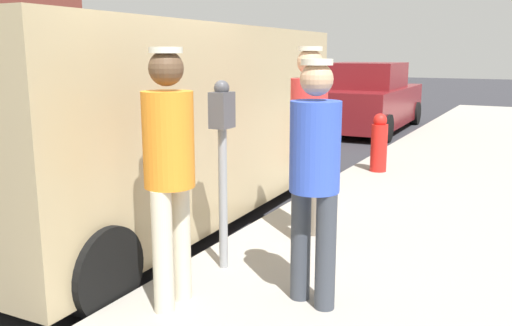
{
  "coord_description": "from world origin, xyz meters",
  "views": [
    {
      "loc": [
        3.56,
        -3.44,
        1.87
      ],
      "look_at": [
        1.65,
        0.12,
        1.05
      ],
      "focal_mm": 37.89,
      "sensor_mm": 36.0,
      "label": 1
    }
  ],
  "objects": [
    {
      "name": "parked_van",
      "position": [
        -0.15,
        1.27,
        1.15
      ],
      "size": [
        2.27,
        5.26,
        2.15
      ],
      "color": "tan",
      "rests_on": "ground"
    },
    {
      "name": "ground_plane",
      "position": [
        0.0,
        0.0,
        0.0
      ],
      "size": [
        80.0,
        80.0,
        0.0
      ],
      "primitive_type": "plane",
      "color": "#2D2D33"
    },
    {
      "name": "pedestrian_in_orange",
      "position": [
        1.39,
        -0.62,
        1.17
      ],
      "size": [
        0.34,
        0.36,
        1.76
      ],
      "color": "beige",
      "rests_on": "sidewalk_slab"
    },
    {
      "name": "pedestrian_in_red",
      "position": [
        1.66,
        1.13,
        1.18
      ],
      "size": [
        0.34,
        0.35,
        1.78
      ],
      "color": "#726656",
      "rests_on": "sidewalk_slab"
    },
    {
      "name": "pedestrian_in_blue",
      "position": [
        2.24,
        -0.14,
        1.12
      ],
      "size": [
        0.35,
        0.34,
        1.69
      ],
      "color": "#383D47",
      "rests_on": "sidewalk_slab"
    },
    {
      "name": "parked_sedan_ahead",
      "position": [
        -0.3,
        9.52,
        0.75
      ],
      "size": [
        2.05,
        4.45,
        1.65
      ],
      "color": "maroon",
      "rests_on": "ground"
    },
    {
      "name": "fire_hydrant",
      "position": [
        1.45,
        4.34,
        0.57
      ],
      "size": [
        0.24,
        0.24,
        0.86
      ],
      "color": "red",
      "rests_on": "sidewalk_slab"
    },
    {
      "name": "parking_meter_near",
      "position": [
        1.35,
        0.12,
        1.18
      ],
      "size": [
        0.14,
        0.18,
        1.52
      ],
      "color": "gray",
      "rests_on": "sidewalk_slab"
    }
  ]
}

